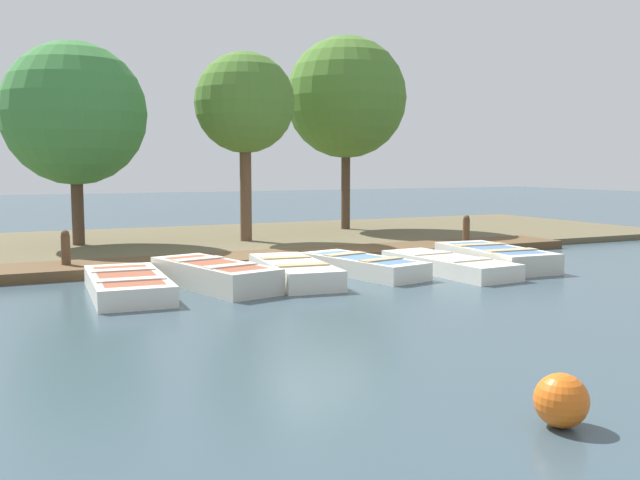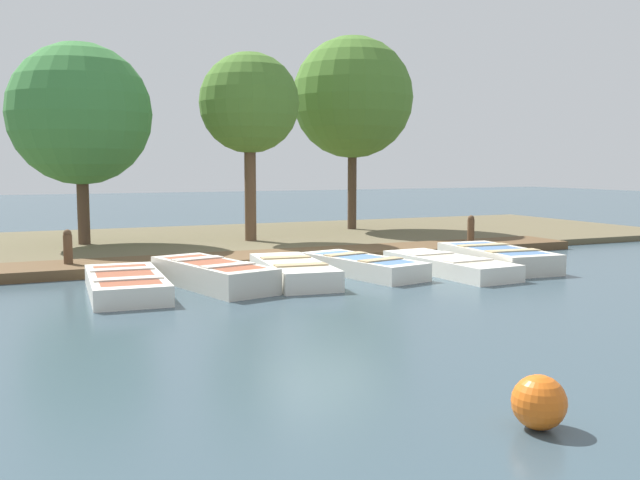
% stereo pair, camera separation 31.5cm
% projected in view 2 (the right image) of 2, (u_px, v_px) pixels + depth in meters
% --- Properties ---
extents(ground_plane, '(80.00, 80.00, 0.00)m').
position_uv_depth(ground_plane, '(322.00, 268.00, 14.20)').
color(ground_plane, '#384C56').
extents(shore_bank, '(8.00, 24.00, 0.15)m').
position_uv_depth(shore_bank, '(243.00, 240.00, 18.73)').
color(shore_bank, brown).
rests_on(shore_bank, ground_plane).
extents(dock_walkway, '(1.49, 13.50, 0.19)m').
position_uv_depth(dock_walkway, '(300.00, 256.00, 15.21)').
color(dock_walkway, brown).
rests_on(dock_walkway, ground_plane).
extents(rowboat_0, '(2.83, 1.30, 0.34)m').
position_uv_depth(rowboat_0, '(125.00, 283.00, 11.30)').
color(rowboat_0, silver).
rests_on(rowboat_0, ground_plane).
extents(rowboat_1, '(2.85, 1.58, 0.44)m').
position_uv_depth(rowboat_1, '(212.00, 274.00, 11.94)').
color(rowboat_1, beige).
rests_on(rowboat_1, ground_plane).
extents(rowboat_2, '(2.80, 1.29, 0.37)m').
position_uv_depth(rowboat_2, '(293.00, 271.00, 12.52)').
color(rowboat_2, silver).
rests_on(rowboat_2, ground_plane).
extents(rowboat_3, '(2.79, 1.52, 0.35)m').
position_uv_depth(rowboat_3, '(363.00, 266.00, 13.25)').
color(rowboat_3, silver).
rests_on(rowboat_3, ground_plane).
extents(rowboat_4, '(3.02, 1.22, 0.33)m').
position_uv_depth(rowboat_4, '(449.00, 265.00, 13.43)').
color(rowboat_4, silver).
rests_on(rowboat_4, ground_plane).
extents(rowboat_5, '(2.77, 1.37, 0.42)m').
position_uv_depth(rowboat_5, '(497.00, 258.00, 14.14)').
color(rowboat_5, beige).
rests_on(rowboat_5, ground_plane).
extents(mooring_post_near, '(0.17, 0.17, 0.84)m').
position_uv_depth(mooring_post_near, '(68.00, 251.00, 13.35)').
color(mooring_post_near, brown).
rests_on(mooring_post_near, ground_plane).
extents(mooring_post_far, '(0.17, 0.17, 0.84)m').
position_uv_depth(mooring_post_far, '(471.00, 232.00, 17.08)').
color(mooring_post_far, brown).
rests_on(mooring_post_far, ground_plane).
extents(buoy, '(0.43, 0.43, 0.43)m').
position_uv_depth(buoy, '(539.00, 402.00, 5.51)').
color(buoy, orange).
rests_on(buoy, ground_plane).
extents(park_tree_far_left, '(3.32, 3.32, 4.89)m').
position_uv_depth(park_tree_far_left, '(80.00, 114.00, 16.70)').
color(park_tree_far_left, '#4C3828').
rests_on(park_tree_far_left, ground_plane).
extents(park_tree_left, '(2.46, 2.46, 4.79)m').
position_uv_depth(park_tree_left, '(249.00, 104.00, 17.49)').
color(park_tree_left, brown).
rests_on(park_tree_left, ground_plane).
extents(park_tree_center, '(3.51, 3.51, 5.74)m').
position_uv_depth(park_tree_center, '(353.00, 98.00, 20.67)').
color(park_tree_center, '#4C3828').
rests_on(park_tree_center, ground_plane).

